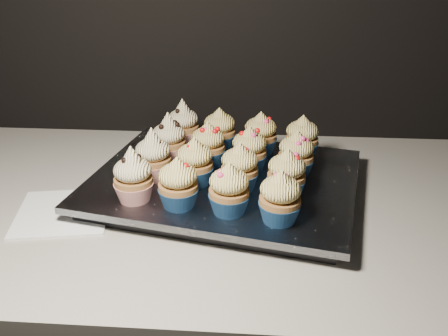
# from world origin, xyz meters

# --- Properties ---
(worktop) EXTENTS (2.44, 0.64, 0.04)m
(worktop) POSITION_xyz_m (0.00, 1.70, 0.88)
(worktop) COLOR beige
(worktop) RESTS_ON cabinet
(napkin) EXTENTS (0.17, 0.17, 0.00)m
(napkin) POSITION_xyz_m (-0.12, 1.63, 0.90)
(napkin) COLOR white
(napkin) RESTS_ON worktop
(baking_tray) EXTENTS (0.47, 0.40, 0.02)m
(baking_tray) POSITION_xyz_m (0.15, 1.72, 0.91)
(baking_tray) COLOR black
(baking_tray) RESTS_ON worktop
(foil_lining) EXTENTS (0.52, 0.44, 0.01)m
(foil_lining) POSITION_xyz_m (0.15, 1.72, 0.93)
(foil_lining) COLOR silver
(foil_lining) RESTS_ON baking_tray
(cupcake_0) EXTENTS (0.06, 0.06, 0.10)m
(cupcake_0) POSITION_xyz_m (0.01, 1.63, 0.97)
(cupcake_0) COLOR #AC2317
(cupcake_0) RESTS_ON foil_lining
(cupcake_1) EXTENTS (0.06, 0.06, 0.08)m
(cupcake_1) POSITION_xyz_m (0.08, 1.61, 0.97)
(cupcake_1) COLOR navy
(cupcake_1) RESTS_ON foil_lining
(cupcake_2) EXTENTS (0.06, 0.06, 0.08)m
(cupcake_2) POSITION_xyz_m (0.16, 1.60, 0.97)
(cupcake_2) COLOR navy
(cupcake_2) RESTS_ON foil_lining
(cupcake_3) EXTENTS (0.06, 0.06, 0.08)m
(cupcake_3) POSITION_xyz_m (0.24, 1.58, 0.97)
(cupcake_3) COLOR navy
(cupcake_3) RESTS_ON foil_lining
(cupcake_4) EXTENTS (0.06, 0.06, 0.10)m
(cupcake_4) POSITION_xyz_m (0.03, 1.70, 0.97)
(cupcake_4) COLOR #AC2317
(cupcake_4) RESTS_ON foil_lining
(cupcake_5) EXTENTS (0.06, 0.06, 0.08)m
(cupcake_5) POSITION_xyz_m (0.10, 1.69, 0.97)
(cupcake_5) COLOR navy
(cupcake_5) RESTS_ON foil_lining
(cupcake_6) EXTENTS (0.06, 0.06, 0.08)m
(cupcake_6) POSITION_xyz_m (0.18, 1.67, 0.97)
(cupcake_6) COLOR navy
(cupcake_6) RESTS_ON foil_lining
(cupcake_7) EXTENTS (0.06, 0.06, 0.08)m
(cupcake_7) POSITION_xyz_m (0.25, 1.66, 0.97)
(cupcake_7) COLOR navy
(cupcake_7) RESTS_ON foil_lining
(cupcake_8) EXTENTS (0.06, 0.06, 0.10)m
(cupcake_8) POSITION_xyz_m (0.04, 1.78, 0.97)
(cupcake_8) COLOR #AC2317
(cupcake_8) RESTS_ON foil_lining
(cupcake_9) EXTENTS (0.06, 0.06, 0.08)m
(cupcake_9) POSITION_xyz_m (0.11, 1.76, 0.97)
(cupcake_9) COLOR navy
(cupcake_9) RESTS_ON foil_lining
(cupcake_10) EXTENTS (0.06, 0.06, 0.08)m
(cupcake_10) POSITION_xyz_m (0.19, 1.75, 0.97)
(cupcake_10) COLOR navy
(cupcake_10) RESTS_ON foil_lining
(cupcake_11) EXTENTS (0.06, 0.06, 0.08)m
(cupcake_11) POSITION_xyz_m (0.27, 1.73, 0.97)
(cupcake_11) COLOR navy
(cupcake_11) RESTS_ON foil_lining
(cupcake_12) EXTENTS (0.06, 0.06, 0.10)m
(cupcake_12) POSITION_xyz_m (0.06, 1.86, 0.97)
(cupcake_12) COLOR #AC2317
(cupcake_12) RESTS_ON foil_lining
(cupcake_13) EXTENTS (0.06, 0.06, 0.08)m
(cupcake_13) POSITION_xyz_m (0.13, 1.84, 0.97)
(cupcake_13) COLOR navy
(cupcake_13) RESTS_ON foil_lining
(cupcake_14) EXTENTS (0.06, 0.06, 0.08)m
(cupcake_14) POSITION_xyz_m (0.21, 1.82, 0.97)
(cupcake_14) COLOR navy
(cupcake_14) RESTS_ON foil_lining
(cupcake_15) EXTENTS (0.06, 0.06, 0.08)m
(cupcake_15) POSITION_xyz_m (0.29, 1.81, 0.97)
(cupcake_15) COLOR navy
(cupcake_15) RESTS_ON foil_lining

